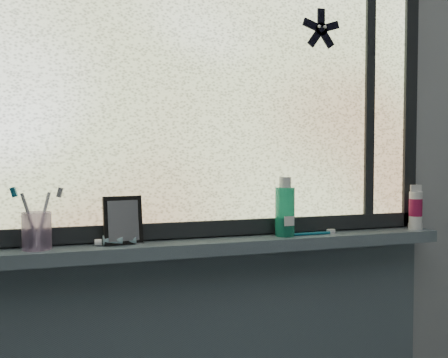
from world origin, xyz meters
TOP-DOWN VIEW (x-y plane):
  - wall_back at (0.00, 1.30)m, footprint 3.00×0.01m
  - windowsill at (0.00, 1.23)m, footprint 1.62×0.14m
  - window_pane at (0.00, 1.28)m, footprint 1.50×0.01m
  - frame_bottom at (0.00, 1.28)m, footprint 1.60×0.03m
  - frame_right at (0.78, 1.28)m, footprint 0.05×0.03m
  - frame_mullion at (0.60, 1.28)m, footprint 0.03×0.03m
  - starfish_sticker at (0.40, 1.27)m, footprint 0.15×0.02m
  - vanity_mirror at (-0.28, 1.24)m, footprint 0.12×0.07m
  - toothpaste_tube at (-0.30, 1.23)m, footprint 0.18×0.05m
  - toothbrush_cup at (-0.52, 1.23)m, footprint 0.09×0.09m
  - toothbrush_lying at (0.32, 1.21)m, footprint 0.22×0.02m
  - mouthwash_bottle at (0.24, 1.22)m, footprint 0.08×0.08m
  - cream_tube at (0.77, 1.22)m, footprint 0.05×0.05m

SIDE VIEW (x-z plane):
  - windowsill at x=0.00m, z-range 0.98..1.02m
  - toothbrush_lying at x=0.32m, z-range 1.02..1.03m
  - toothpaste_tube at x=-0.30m, z-range 1.02..1.05m
  - frame_bottom at x=0.00m, z-range 1.02..1.07m
  - toothbrush_cup at x=-0.52m, z-range 1.02..1.13m
  - vanity_mirror at x=-0.28m, z-range 1.02..1.16m
  - cream_tube at x=0.77m, z-range 1.05..1.16m
  - mouthwash_bottle at x=0.24m, z-range 1.04..1.20m
  - wall_back at x=0.00m, z-range 0.00..2.50m
  - frame_right at x=0.78m, z-range 0.98..2.08m
  - window_pane at x=0.00m, z-range 1.03..2.03m
  - frame_mullion at x=0.60m, z-range 1.03..2.03m
  - starfish_sticker at x=0.40m, z-range 1.65..1.79m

